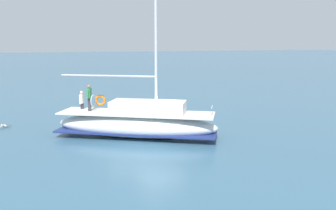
# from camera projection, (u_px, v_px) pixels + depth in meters

# --- Properties ---
(ground_plane) EXTENTS (400.00, 400.00, 0.00)m
(ground_plane) POSITION_uv_depth(u_px,v_px,m) (159.00, 140.00, 20.85)
(ground_plane) COLOR #38607A
(main_sailboat) EXTENTS (7.02, 9.46, 14.21)m
(main_sailboat) POSITION_uv_depth(u_px,v_px,m) (138.00, 122.00, 21.38)
(main_sailboat) COLOR silver
(main_sailboat) RESTS_ON ground
(seagull) EXTENTS (1.04, 0.81, 0.17)m
(seagull) POSITION_uv_depth(u_px,v_px,m) (4.00, 126.00, 23.72)
(seagull) COLOR silver
(seagull) RESTS_ON ground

